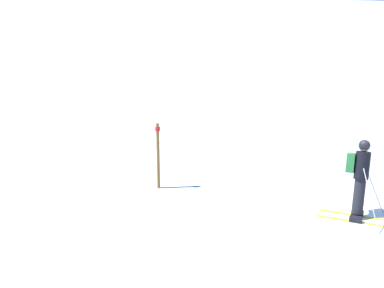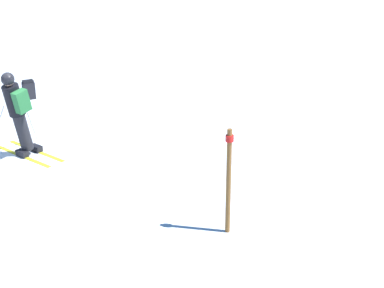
# 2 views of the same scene
# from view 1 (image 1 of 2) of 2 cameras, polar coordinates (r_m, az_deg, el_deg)

# --- Properties ---
(ground_plane) EXTENTS (300.00, 300.00, 0.00)m
(ground_plane) POSITION_cam_1_polar(r_m,az_deg,el_deg) (13.61, 17.49, -6.87)
(ground_plane) COLOR white
(skier) EXTENTS (1.29, 1.77, 1.87)m
(skier) POSITION_cam_1_polar(r_m,az_deg,el_deg) (12.97, 17.48, -3.11)
(skier) COLOR yellow
(skier) RESTS_ON ground
(trail_marker) EXTENTS (0.13, 0.13, 1.79)m
(trail_marker) POSITION_cam_1_polar(r_m,az_deg,el_deg) (14.08, -3.64, -0.95)
(trail_marker) COLOR brown
(trail_marker) RESTS_ON ground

